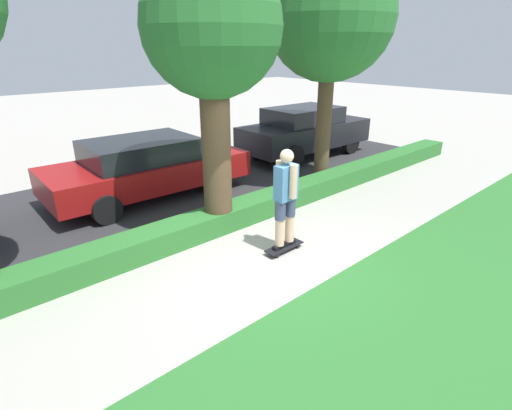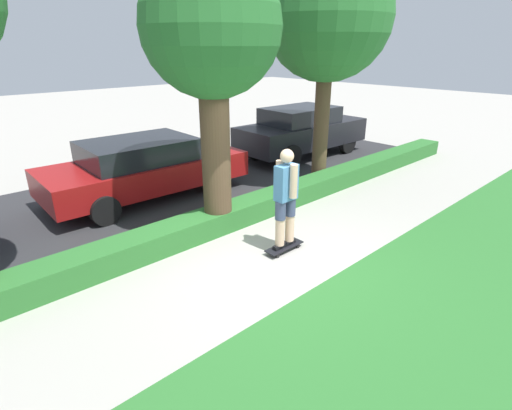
% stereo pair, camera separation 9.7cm
% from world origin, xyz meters
% --- Properties ---
extents(ground_plane, '(60.00, 60.00, 0.00)m').
position_xyz_m(ground_plane, '(0.00, 0.00, 0.00)').
color(ground_plane, '#ADA89E').
extents(grass_lawn_strip, '(18.14, 4.00, 0.01)m').
position_xyz_m(grass_lawn_strip, '(0.00, -3.00, 0.01)').
color(grass_lawn_strip, '#2D702D').
rests_on(grass_lawn_strip, ground_plane).
extents(street_asphalt, '(18.14, 5.00, 0.01)m').
position_xyz_m(street_asphalt, '(0.00, 4.20, 0.00)').
color(street_asphalt, '#2D2D30').
rests_on(street_asphalt, ground_plane).
extents(hedge_row, '(18.14, 0.60, 0.42)m').
position_xyz_m(hedge_row, '(0.00, 1.60, 0.21)').
color(hedge_row, '#2D702D').
rests_on(hedge_row, ground_plane).
extents(skateboard, '(0.76, 0.24, 0.09)m').
position_xyz_m(skateboard, '(0.38, 0.11, 0.08)').
color(skateboard, black).
rests_on(skateboard, ground_plane).
extents(skater_person, '(0.51, 0.45, 1.74)m').
position_xyz_m(skater_person, '(0.38, 0.11, 1.02)').
color(skater_person, black).
rests_on(skater_person, skateboard).
extents(tree_mid, '(2.34, 2.34, 4.84)m').
position_xyz_m(tree_mid, '(0.06, 1.58, 3.53)').
color(tree_mid, brown).
rests_on(tree_mid, ground_plane).
extents(tree_far, '(2.94, 2.94, 5.48)m').
position_xyz_m(tree_far, '(3.78, 2.10, 3.97)').
color(tree_far, brown).
rests_on(tree_far, ground_plane).
extents(parked_car_middle, '(4.70, 2.11, 1.39)m').
position_xyz_m(parked_car_middle, '(-0.04, 4.24, 0.73)').
color(parked_car_middle, maroon).
rests_on(parked_car_middle, ground_plane).
extents(parked_car_rear, '(4.54, 1.89, 1.58)m').
position_xyz_m(parked_car_rear, '(5.54, 4.23, 0.84)').
color(parked_car_rear, black).
rests_on(parked_car_rear, ground_plane).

